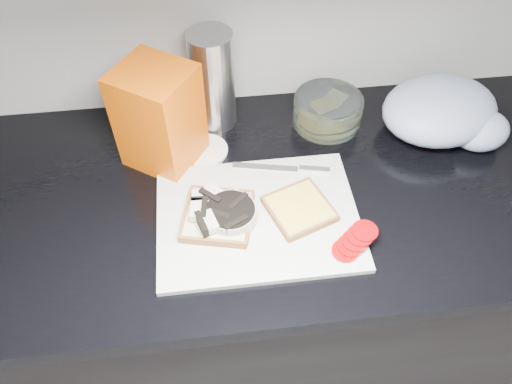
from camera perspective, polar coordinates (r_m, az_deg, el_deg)
base_cabinet at (r=1.46m, az=5.46°, el=-10.96°), size 3.50×0.60×0.86m
countertop at (r=1.09m, az=7.19°, el=0.52°), size 3.50×0.64×0.04m
cutting_board at (r=1.00m, az=0.21°, el=-2.93°), size 0.40×0.30×0.01m
bread_left at (r=0.98m, az=-4.44°, el=-2.51°), size 0.16×0.16×0.04m
bread_right at (r=1.00m, az=4.99°, el=-1.92°), size 0.16×0.16×0.02m
tomato_slices at (r=0.96m, az=11.24°, el=-5.51°), size 0.10×0.09×0.02m
knife at (r=1.07m, az=4.29°, el=2.69°), size 0.21×0.06×0.01m
seed_tub at (r=0.97m, az=-2.89°, el=-2.76°), size 0.10×0.10×0.05m
tub_lid at (r=1.13m, az=-5.92°, el=4.74°), size 0.14×0.14×0.01m
glass_bowl at (r=1.19m, az=8.17°, el=9.19°), size 0.16×0.16×0.07m
bread_bag at (r=1.06m, az=-10.99°, el=8.40°), size 0.19×0.19×0.23m
steel_canister at (r=1.13m, az=-4.96°, el=12.58°), size 0.10×0.10×0.23m
grocery_bag at (r=1.22m, az=20.82°, el=8.47°), size 0.31×0.27×0.12m
whole_tomatoes at (r=1.20m, az=19.57°, el=6.34°), size 0.06×0.06×0.06m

